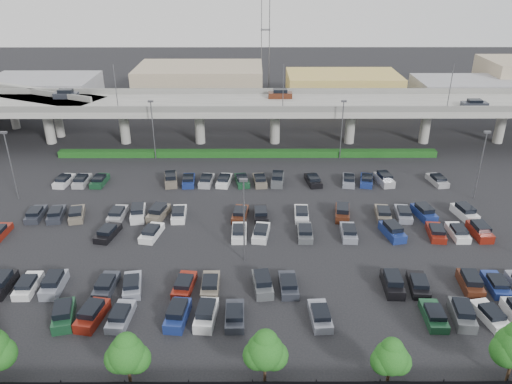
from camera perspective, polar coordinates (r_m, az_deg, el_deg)
ground at (r=65.23m, az=-1.20°, el=-3.92°), size 280.00×280.00×0.00m
overpass at (r=92.31m, az=-1.08°, el=9.73°), size 150.00×13.00×15.80m
hedge at (r=87.67m, az=-0.95°, el=4.44°), size 66.00×1.60×1.10m
tree_row at (r=41.59m, az=-0.84°, el=-17.76°), size 65.07×3.66×5.94m
parked_cars at (r=61.50m, az=-0.29°, el=-5.22°), size 63.02×36.69×1.67m
light_poles at (r=64.44m, az=-4.90°, el=1.80°), size 66.90×48.38×10.30m
distant_buildings at (r=122.47m, az=5.18°, el=12.02°), size 138.00×24.00×9.00m
comm_tower at (r=131.88m, az=1.09°, el=18.32°), size 2.40×2.40×30.00m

